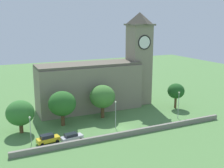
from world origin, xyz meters
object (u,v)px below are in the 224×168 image
Objects in this scene: church at (100,80)px; tree_churchyard at (176,91)px; streetlamp_central at (179,101)px; tree_by_tower at (62,104)px; car_yellow at (48,139)px; tree_riverside_east at (102,97)px; streetlamp_west_end at (30,126)px; car_silver at (72,137)px; tree_riverside_west at (20,113)px; streetlamp_west_mid at (116,110)px.

tree_churchyard is at bearing -26.71° from church.
tree_by_tower is (-28.64, 7.79, 0.75)m from streetlamp_central.
tree_riverside_east reaches higher than car_yellow.
tree_by_tower is at bearing 41.49° from streetlamp_west_end.
church reaches higher than car_silver.
tree_riverside_east is 20.94m from tree_riverside_west.
tree_riverside_east is 11.06m from tree_by_tower.
church is 5.09× the size of streetlamp_west_mid.
tree_by_tower is at bearing 85.72° from car_silver.
tree_churchyard is (33.56, -0.22, -0.45)m from tree_by_tower.
streetlamp_west_mid is 17.79m from streetlamp_central.
streetlamp_west_end is at bearing -82.30° from tree_riverside_west.
church reaches higher than tree_riverside_west.
tree_by_tower reaches higher than streetlamp_central.
car_yellow is 16.88m from streetlamp_west_mid.
car_silver is 12.39m from streetlamp_west_mid.
tree_riverside_east is (19.86, 8.96, 1.58)m from streetlamp_west_end.
car_yellow is at bearing -13.66° from streetlamp_west_end.
church is at bearing 71.03° from tree_riverside_east.
tree_riverside_west reaches higher than car_yellow.
streetlamp_west_end is 11.90m from tree_by_tower.
streetlamp_west_end is at bearing -155.72° from tree_riverside_east.
car_yellow is at bearing -136.86° from church.
streetlamp_west_end is 7.47m from tree_riverside_west.
tree_churchyard is at bearing 12.13° from car_yellow.
streetlamp_central is 39.18m from tree_riverside_west.
tree_riverside_west is at bearing -157.00° from church.
car_silver is at bearing -137.59° from tree_riverside_east.
tree_churchyard is at bearing 16.94° from streetlamp_west_mid.
streetlamp_west_mid is 0.89× the size of tree_riverside_west.
church reaches higher than streetlamp_west_end.
streetlamp_west_mid is at bearing 2.02° from streetlamp_west_end.
tree_riverside_west is 43.41m from tree_churchyard.
church is at bearing 23.00° from tree_riverside_west.
church is 22.19m from tree_churchyard.
car_silver is 13.49m from tree_riverside_west.
streetlamp_west_mid is (11.58, 2.45, 3.68)m from car_silver.
streetlamp_west_mid is at bearing 177.88° from streetlamp_central.
tree_churchyard is (22.70, 6.92, 0.57)m from streetlamp_west_mid.
tree_riverside_east reaches higher than streetlamp_west_mid.
car_yellow is 19.81m from tree_riverside_east.
car_yellow is 0.81× the size of streetlamp_west_end.
tree_riverside_east is 1.20× the size of tree_churchyard.
streetlamp_west_end is 0.80× the size of tree_riverside_west.
car_silver is 29.67m from streetlamp_central.
tree_riverside_east is 1.02× the size of tree_by_tower.
church reaches higher than car_yellow.
streetlamp_west_end is 0.70× the size of tree_riverside_east.
tree_by_tower is at bearing 2.57° from tree_riverside_west.
car_silver is 8.95m from streetlamp_west_end.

